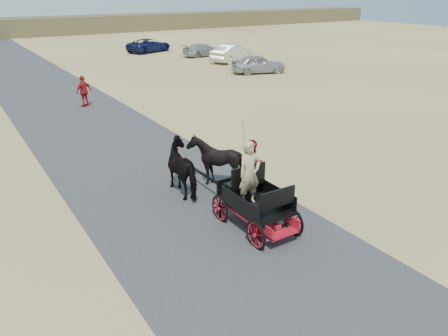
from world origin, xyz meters
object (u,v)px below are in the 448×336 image
pedestrian (84,91)px  horse_left (186,168)px  carriage (255,215)px  car_b (232,53)px  car_d (149,45)px  horse_right (215,161)px  car_a (258,64)px  car_c (203,50)px

pedestrian → horse_left: bearing=63.2°
carriage → car_b: (15.76, 24.77, 0.40)m
horse_left → car_d: size_ratio=0.41×
horse_right → car_b: size_ratio=0.37×
horse_right → car_d: size_ratio=0.35×
horse_right → car_b: bearing=-124.9°
horse_right → pedestrian: pedestrian is taller
car_a → car_b: bearing=3.6°
horse_right → car_b: horse_right is taller
car_b → carriage: bearing=127.4°
horse_left → car_b: (16.31, 21.77, -0.09)m
car_b → horse_right: bearing=124.9°
horse_left → car_c: size_ratio=0.49×
horse_left → car_c: 30.62m
car_a → car_b: (1.44, 5.81, 0.06)m
horse_left → car_d: bearing=-111.7°
carriage → car_c: size_ratio=0.58×
car_a → car_c: bearing=12.0°
carriage → horse_right: bearing=79.6°
horse_left → horse_right: bearing=-180.0°
car_b → car_d: size_ratio=0.95×
horse_right → car_c: 30.06m
car_b → pedestrian: bearing=99.4°
pedestrian → car_d: 22.66m
carriage → horse_right: (0.55, 3.00, 0.49)m
horse_right → car_a: bearing=-130.8°
car_b → horse_left: bearing=123.0°
car_c → car_a: bearing=172.3°
carriage → horse_left: 3.09m
carriage → car_d: (12.15, 34.89, 0.32)m
pedestrian → car_c: pedestrian is taller
pedestrian → car_c: bearing=-163.6°
pedestrian → car_d: (12.22, 19.08, -0.18)m
pedestrian → car_a: size_ratio=0.42×
car_c → car_d: size_ratio=0.85×
car_c → car_d: bearing=26.9°
carriage → car_b: bearing=57.5°
horse_left → car_b: size_ratio=0.43×
car_a → car_d: size_ratio=0.84×
horse_right → horse_left: bearing=0.0°
carriage → car_c: car_c is taller
carriage → pedestrian: 15.82m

